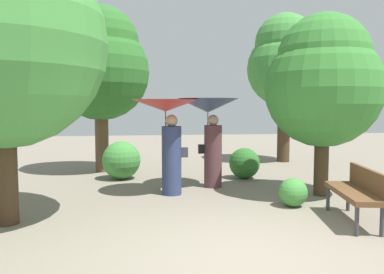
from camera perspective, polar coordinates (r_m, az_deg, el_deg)
ground_plane at (r=4.89m, az=6.62°, el=-16.95°), size 40.00×40.00×0.00m
person_left at (r=7.84m, az=-3.58°, el=1.88°), size 1.34×1.34×1.93m
person_right at (r=8.58m, az=2.55°, el=2.55°), size 1.34×1.34×1.97m
park_bench at (r=6.56m, az=23.15°, el=-7.09°), size 0.77×1.57×0.83m
tree_near_right at (r=8.18m, az=18.69°, el=7.92°), size 2.29×2.29×3.62m
tree_mid_left at (r=10.99m, az=-13.25°, el=10.46°), size 2.63×2.63×4.51m
tree_mid_right at (r=13.01m, az=13.44°, el=10.71°), size 2.40×2.40×4.75m
bush_path_left at (r=7.25m, az=14.59°, el=-7.85°), size 0.51×0.51×0.51m
bush_path_right at (r=9.76m, az=-10.30°, el=-3.36°), size 0.94×0.94×0.94m
bush_behind_bench at (r=9.79m, az=7.69°, el=-3.82°), size 0.76×0.76×0.76m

